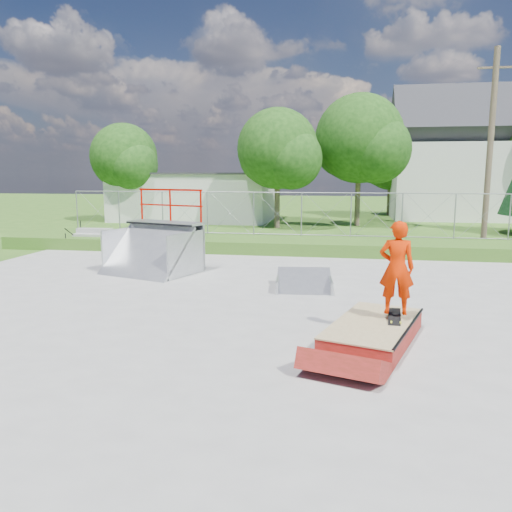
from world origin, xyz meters
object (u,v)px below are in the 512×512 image
(quarter_pipe, at_px, (150,232))
(flat_bank_ramp, at_px, (304,282))
(grind_box, at_px, (373,333))
(skater, at_px, (397,272))

(quarter_pipe, bearing_deg, flat_bank_ramp, 2.10)
(grind_box, relative_size, skater, 1.71)
(skater, bearing_deg, grind_box, 33.81)
(skater, bearing_deg, flat_bank_ramp, -59.83)
(grind_box, bearing_deg, quarter_pipe, 157.38)
(grind_box, distance_m, quarter_pipe, 8.42)
(skater, bearing_deg, quarter_pipe, -34.51)
(grind_box, distance_m, flat_bank_ramp, 4.29)
(flat_bank_ramp, distance_m, skater, 4.37)
(quarter_pipe, relative_size, skater, 1.50)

